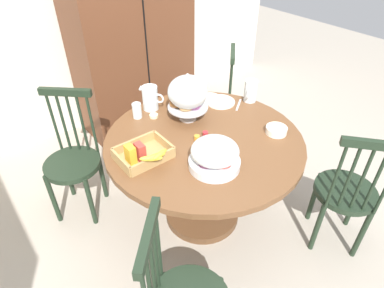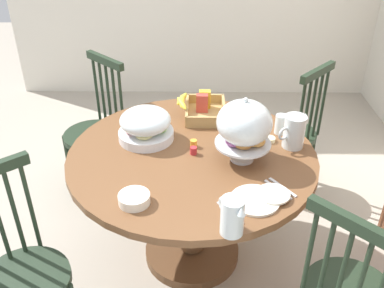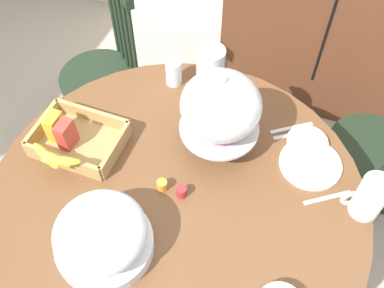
{
  "view_description": "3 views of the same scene",
  "coord_description": "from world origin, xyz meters",
  "px_view_note": "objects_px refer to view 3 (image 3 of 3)",
  "views": [
    {
      "loc": [
        -1.18,
        -1.3,
        1.99
      ],
      "look_at": [
        -0.15,
        0.02,
        0.74
      ],
      "focal_mm": 30.86,
      "sensor_mm": 36.0,
      "label": 1
    },
    {
      "loc": [
        1.84,
        0.04,
        1.95
      ],
      "look_at": [
        -0.05,
        0.02,
        0.79
      ],
      "focal_mm": 40.31,
      "sensor_mm": 36.0,
      "label": 2
    },
    {
      "loc": [
        0.26,
        -0.64,
        2.01
      ],
      "look_at": [
        -0.05,
        0.17,
        0.84
      ],
      "focal_mm": 40.27,
      "sensor_mm": 36.0,
      "label": 3
    }
  ],
  "objects_px": {
    "orange_juice_pitcher": "(369,198)",
    "drinking_glass": "(174,73)",
    "china_plate_small": "(307,142)",
    "windsor_chair_far_side": "(104,76)",
    "china_plate_large": "(310,164)",
    "windsor_chair_facing_door": "(376,154)",
    "fruit_platter_covered": "(102,236)",
    "pastry_stand_with_dome": "(221,108)",
    "cereal_basket": "(72,140)",
    "dining_table": "(178,221)",
    "milk_pitcher": "(210,69)",
    "butter_dish": "(189,98)"
  },
  "relations": [
    {
      "from": "orange_juice_pitcher",
      "to": "drinking_glass",
      "type": "distance_m",
      "value": 0.86
    },
    {
      "from": "china_plate_small",
      "to": "drinking_glass",
      "type": "bearing_deg",
      "value": 167.93
    },
    {
      "from": "windsor_chair_far_side",
      "to": "china_plate_large",
      "type": "height_order",
      "value": "windsor_chair_far_side"
    },
    {
      "from": "windsor_chair_facing_door",
      "to": "orange_juice_pitcher",
      "type": "relative_size",
      "value": 5.82
    },
    {
      "from": "windsor_chair_facing_door",
      "to": "fruit_platter_covered",
      "type": "distance_m",
      "value": 1.28
    },
    {
      "from": "pastry_stand_with_dome",
      "to": "orange_juice_pitcher",
      "type": "xyz_separation_m",
      "value": [
        0.53,
        -0.09,
        -0.12
      ]
    },
    {
      "from": "cereal_basket",
      "to": "drinking_glass",
      "type": "xyz_separation_m",
      "value": [
        0.22,
        0.43,
        0.01
      ]
    },
    {
      "from": "pastry_stand_with_dome",
      "to": "china_plate_large",
      "type": "relative_size",
      "value": 1.56
    },
    {
      "from": "dining_table",
      "to": "orange_juice_pitcher",
      "type": "distance_m",
      "value": 0.67
    },
    {
      "from": "windsor_chair_facing_door",
      "to": "drinking_glass",
      "type": "relative_size",
      "value": 8.86
    },
    {
      "from": "drinking_glass",
      "to": "milk_pitcher",
      "type": "bearing_deg",
      "value": 17.1
    },
    {
      "from": "milk_pitcher",
      "to": "pastry_stand_with_dome",
      "type": "bearing_deg",
      "value": -65.12
    },
    {
      "from": "windsor_chair_facing_door",
      "to": "fruit_platter_covered",
      "type": "bearing_deg",
      "value": -131.79
    },
    {
      "from": "pastry_stand_with_dome",
      "to": "milk_pitcher",
      "type": "relative_size",
      "value": 1.93
    },
    {
      "from": "windsor_chair_far_side",
      "to": "windsor_chair_facing_door",
      "type": "bearing_deg",
      "value": -0.19
    },
    {
      "from": "windsor_chair_far_side",
      "to": "milk_pitcher",
      "type": "distance_m",
      "value": 0.72
    },
    {
      "from": "pastry_stand_with_dome",
      "to": "china_plate_large",
      "type": "height_order",
      "value": "pastry_stand_with_dome"
    },
    {
      "from": "windsor_chair_far_side",
      "to": "china_plate_small",
      "type": "xyz_separation_m",
      "value": [
        1.04,
        -0.3,
        0.3
      ]
    },
    {
      "from": "windsor_chair_facing_door",
      "to": "milk_pitcher",
      "type": "relative_size",
      "value": 5.47
    },
    {
      "from": "fruit_platter_covered",
      "to": "milk_pitcher",
      "type": "relative_size",
      "value": 1.68
    },
    {
      "from": "windsor_chair_far_side",
      "to": "orange_juice_pitcher",
      "type": "relative_size",
      "value": 5.82
    },
    {
      "from": "windsor_chair_facing_door",
      "to": "pastry_stand_with_dome",
      "type": "bearing_deg",
      "value": -146.77
    },
    {
      "from": "pastry_stand_with_dome",
      "to": "fruit_platter_covered",
      "type": "height_order",
      "value": "pastry_stand_with_dome"
    },
    {
      "from": "dining_table",
      "to": "milk_pitcher",
      "type": "xyz_separation_m",
      "value": [
        -0.07,
        0.53,
        0.28
      ]
    },
    {
      "from": "windsor_chair_facing_door",
      "to": "orange_juice_pitcher",
      "type": "bearing_deg",
      "value": -100.09
    },
    {
      "from": "windsor_chair_far_side",
      "to": "butter_dish",
      "type": "bearing_deg",
      "value": -23.58
    },
    {
      "from": "china_plate_small",
      "to": "butter_dish",
      "type": "distance_m",
      "value": 0.49
    },
    {
      "from": "dining_table",
      "to": "windsor_chair_facing_door",
      "type": "relative_size",
      "value": 1.33
    },
    {
      "from": "windsor_chair_facing_door",
      "to": "drinking_glass",
      "type": "distance_m",
      "value": 0.97
    },
    {
      "from": "orange_juice_pitcher",
      "to": "china_plate_small",
      "type": "distance_m",
      "value": 0.31
    },
    {
      "from": "cereal_basket",
      "to": "drinking_glass",
      "type": "distance_m",
      "value": 0.49
    },
    {
      "from": "windsor_chair_facing_door",
      "to": "milk_pitcher",
      "type": "bearing_deg",
      "value": -170.39
    },
    {
      "from": "milk_pitcher",
      "to": "china_plate_small",
      "type": "height_order",
      "value": "milk_pitcher"
    },
    {
      "from": "china_plate_small",
      "to": "orange_juice_pitcher",
      "type": "bearing_deg",
      "value": -41.72
    },
    {
      "from": "fruit_platter_covered",
      "to": "china_plate_small",
      "type": "height_order",
      "value": "fruit_platter_covered"
    },
    {
      "from": "dining_table",
      "to": "china_plate_large",
      "type": "distance_m",
      "value": 0.53
    },
    {
      "from": "windsor_chair_far_side",
      "to": "drinking_glass",
      "type": "distance_m",
      "value": 0.61
    },
    {
      "from": "china_plate_large",
      "to": "butter_dish",
      "type": "bearing_deg",
      "value": 165.04
    },
    {
      "from": "drinking_glass",
      "to": "butter_dish",
      "type": "xyz_separation_m",
      "value": [
        0.09,
        -0.07,
        -0.04
      ]
    },
    {
      "from": "china_plate_large",
      "to": "milk_pitcher",
      "type": "bearing_deg",
      "value": 151.67
    },
    {
      "from": "dining_table",
      "to": "china_plate_large",
      "type": "height_order",
      "value": "china_plate_large"
    },
    {
      "from": "fruit_platter_covered",
      "to": "cereal_basket",
      "type": "height_order",
      "value": "fruit_platter_covered"
    },
    {
      "from": "pastry_stand_with_dome",
      "to": "milk_pitcher",
      "type": "xyz_separation_m",
      "value": [
        -0.13,
        0.28,
        -0.12
      ]
    },
    {
      "from": "china_plate_large",
      "to": "drinking_glass",
      "type": "bearing_deg",
      "value": 161.07
    },
    {
      "from": "china_plate_large",
      "to": "drinking_glass",
      "type": "distance_m",
      "value": 0.64
    },
    {
      "from": "butter_dish",
      "to": "dining_table",
      "type": "bearing_deg",
      "value": -74.48
    },
    {
      "from": "windsor_chair_facing_door",
      "to": "orange_juice_pitcher",
      "type": "xyz_separation_m",
      "value": [
        -0.09,
        -0.49,
        0.36
      ]
    },
    {
      "from": "dining_table",
      "to": "cereal_basket",
      "type": "distance_m",
      "value": 0.49
    },
    {
      "from": "windsor_chair_facing_door",
      "to": "windsor_chair_far_side",
      "type": "distance_m",
      "value": 1.36
    },
    {
      "from": "dining_table",
      "to": "orange_juice_pitcher",
      "type": "xyz_separation_m",
      "value": [
        0.59,
        0.17,
        0.27
      ]
    }
  ]
}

